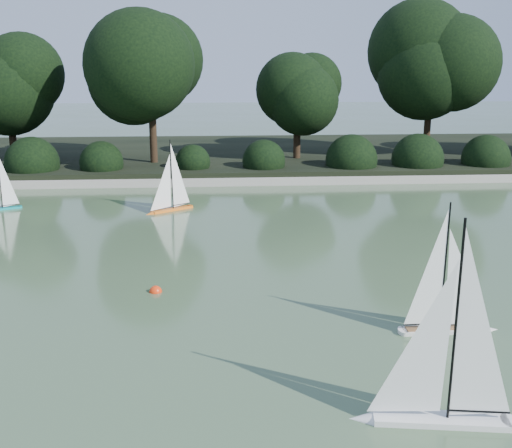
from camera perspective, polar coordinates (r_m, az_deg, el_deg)
The scene contains 9 objects.
ground at distance 7.48m, azimuth 7.53°, elevation -9.68°, with size 80.00×80.00×0.00m, color #2F4428.
pond_coping at distance 16.02m, azimuth 1.19°, elevation 3.84°, with size 40.00×0.35×0.18m, color gray.
far_bank at distance 19.94m, azimuth 0.15°, elevation 6.13°, with size 40.00×8.00×0.30m, color black.
tree_line at distance 18.32m, azimuth 4.47°, elevation 13.17°, with size 26.31×3.93×4.39m.
shrub_hedge at distance 16.84m, azimuth 0.92°, elevation 5.61°, with size 29.10×1.10×1.10m.
sailboat_white_a at distance 5.84m, azimuth 15.20°, elevation -14.07°, with size 1.44×0.43×1.95m.
sailboat_white_b at distance 7.73m, azimuth 17.07°, elevation -7.40°, with size 1.20×0.22×1.63m.
sailboat_orange at distance 13.29m, azimuth -7.85°, elevation 2.16°, with size 1.00×0.77×1.54m.
race_buoy at distance 8.79m, azimuth -8.91°, elevation -5.98°, with size 0.17×0.17×0.17m, color #F3330C.
Camera 1 is at (-1.44, -6.68, 3.05)m, focal length 45.00 mm.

